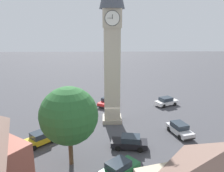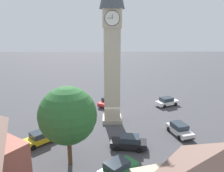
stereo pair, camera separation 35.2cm
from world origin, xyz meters
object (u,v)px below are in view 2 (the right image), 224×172
at_px(car_blue_kerb, 40,138).
at_px(car_silver_kerb, 167,102).
at_px(car_white_side, 129,142).
at_px(car_green_alley, 118,169).
at_px(car_black_far, 179,129).
at_px(car_red_corner, 108,101).
at_px(clock_tower, 112,27).
at_px(tree, 68,115).
at_px(pedestrian, 67,112).

distance_m(car_blue_kerb, car_silver_kerb, 22.67).
xyz_separation_m(car_white_side, car_green_alley, (1.51, 4.85, 0.00)).
bearing_deg(car_blue_kerb, car_black_far, -173.68).
bearing_deg(car_green_alley, car_silver_kerb, -116.90).
height_order(car_red_corner, car_white_side, same).
relative_size(car_black_far, car_green_alley, 1.05).
relative_size(car_red_corner, car_black_far, 0.99).
xyz_separation_m(clock_tower, tree, (4.48, 10.49, -8.31)).
bearing_deg(clock_tower, car_green_alley, 91.16).
distance_m(clock_tower, car_black_far, 16.08).
distance_m(car_red_corner, pedestrian, 8.48).
xyz_separation_m(car_red_corner, car_black_far, (-9.21, 11.33, 0.00)).
height_order(car_blue_kerb, car_green_alley, same).
bearing_deg(pedestrian, car_red_corner, -138.01).
xyz_separation_m(car_black_far, pedestrian, (15.51, -5.66, 0.25)).
height_order(clock_tower, car_black_far, clock_tower).
relative_size(car_red_corner, car_green_alley, 1.05).
distance_m(car_silver_kerb, car_white_side, 16.31).
bearing_deg(car_red_corner, pedestrian, 41.99).
bearing_deg(car_silver_kerb, car_black_far, 83.36).
height_order(car_green_alley, tree, tree).
bearing_deg(clock_tower, car_blue_kerb, 36.56).
relative_size(clock_tower, car_blue_kerb, 5.61).
xyz_separation_m(car_blue_kerb, car_green_alley, (-9.00, 6.08, 0.00)).
bearing_deg(car_silver_kerb, car_blue_kerb, 34.71).
height_order(car_white_side, pedestrian, pedestrian).
height_order(car_red_corner, tree, tree).
relative_size(clock_tower, car_white_side, 5.32).
distance_m(car_white_side, tree, 8.17).
bearing_deg(tree, car_blue_kerb, -43.24).
distance_m(car_blue_kerb, car_black_far, 17.46).
relative_size(car_white_side, tree, 0.54).
bearing_deg(clock_tower, car_black_far, 152.08).
distance_m(car_green_alley, tree, 6.84).
xyz_separation_m(car_blue_kerb, tree, (-4.26, 4.01, 4.48)).
bearing_deg(car_red_corner, car_white_side, 99.28).
bearing_deg(car_black_far, car_green_alley, 43.77).
bearing_deg(car_green_alley, car_red_corner, -87.47).
bearing_deg(car_white_side, pedestrian, -45.50).
distance_m(car_white_side, pedestrian, 12.36).
relative_size(car_red_corner, car_white_side, 1.02).
height_order(clock_tower, car_red_corner, clock_tower).
bearing_deg(car_green_alley, car_black_far, -136.23).
relative_size(car_blue_kerb, car_red_corner, 0.93).
bearing_deg(tree, pedestrian, -78.23).
height_order(car_blue_kerb, pedestrian, pedestrian).
bearing_deg(pedestrian, car_black_far, 159.95).
bearing_deg(car_red_corner, car_black_far, 129.12).
bearing_deg(pedestrian, clock_tower, 170.98).
height_order(car_white_side, car_green_alley, same).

